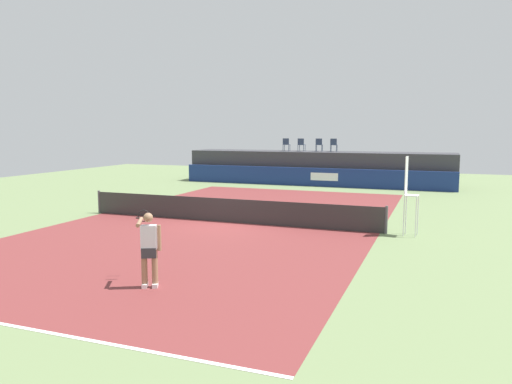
% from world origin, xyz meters
% --- Properties ---
extents(ground_plane, '(48.00, 48.00, 0.00)m').
position_xyz_m(ground_plane, '(0.00, 3.00, 0.00)').
color(ground_plane, '#6B7F51').
extents(court_inner, '(12.00, 22.00, 0.00)m').
position_xyz_m(court_inner, '(0.00, 0.00, 0.00)').
color(court_inner, maroon).
rests_on(court_inner, ground).
extents(sponsor_wall, '(18.00, 0.22, 1.20)m').
position_xyz_m(sponsor_wall, '(0.00, 13.50, 0.60)').
color(sponsor_wall, navy).
rests_on(sponsor_wall, ground).
extents(spectator_platform, '(18.00, 2.80, 2.20)m').
position_xyz_m(spectator_platform, '(0.00, 15.30, 1.10)').
color(spectator_platform, '#38383D').
rests_on(spectator_platform, ground).
extents(spectator_chair_far_left, '(0.47, 0.47, 0.89)m').
position_xyz_m(spectator_chair_far_left, '(-2.25, 15.23, 2.69)').
color(spectator_chair_far_left, '#2D3D56').
rests_on(spectator_chair_far_left, spectator_platform).
extents(spectator_chair_left, '(0.45, 0.45, 0.89)m').
position_xyz_m(spectator_chair_left, '(-1.13, 15.13, 2.69)').
color(spectator_chair_left, '#2D3D56').
rests_on(spectator_chair_left, spectator_platform).
extents(spectator_chair_center, '(0.48, 0.48, 0.89)m').
position_xyz_m(spectator_chair_center, '(0.04, 15.46, 2.69)').
color(spectator_chair_center, '#2D3D56').
rests_on(spectator_chair_center, spectator_platform).
extents(spectator_chair_right, '(0.47, 0.47, 0.89)m').
position_xyz_m(spectator_chair_right, '(1.05, 15.52, 2.69)').
color(spectator_chair_right, '#2D3D56').
rests_on(spectator_chair_right, spectator_platform).
extents(umpire_chair, '(0.49, 0.49, 2.76)m').
position_xyz_m(umpire_chair, '(6.92, 0.01, 1.59)').
color(umpire_chair, white).
rests_on(umpire_chair, ground).
extents(tennis_net, '(12.40, 0.02, 0.95)m').
position_xyz_m(tennis_net, '(0.00, 0.00, 0.47)').
color(tennis_net, '#2D2D2D').
rests_on(tennis_net, ground).
extents(net_post_near, '(0.10, 0.10, 1.00)m').
position_xyz_m(net_post_near, '(-6.20, 0.00, 0.50)').
color(net_post_near, '#4C4C51').
rests_on(net_post_near, ground).
extents(net_post_far, '(0.10, 0.10, 1.00)m').
position_xyz_m(net_post_far, '(6.20, 0.00, 0.50)').
color(net_post_far, '#4C4C51').
rests_on(net_post_far, ground).
extents(tennis_player, '(1.05, 1.05, 1.77)m').
position_xyz_m(tennis_player, '(1.64, -8.05, 0.96)').
color(tennis_player, white).
rests_on(tennis_player, court_inner).
extents(tennis_ball, '(0.07, 0.07, 0.07)m').
position_xyz_m(tennis_ball, '(2.65, 2.97, 0.04)').
color(tennis_ball, '#D8EA33').
rests_on(tennis_ball, court_inner).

